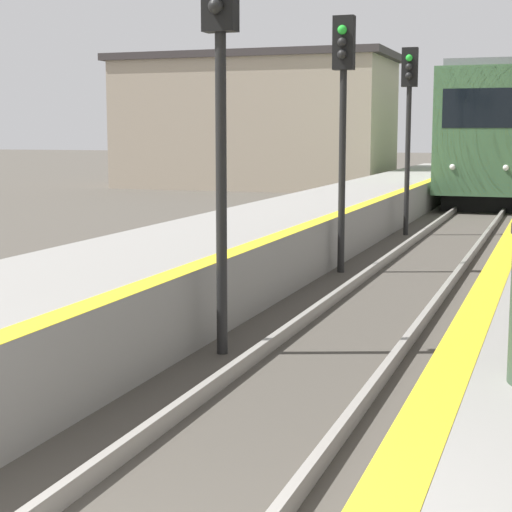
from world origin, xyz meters
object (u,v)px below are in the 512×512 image
signal_near (220,72)px  signal_far (409,105)px  signal_mid (343,95)px  train (500,135)px

signal_near → signal_far: size_ratio=1.00×
signal_near → signal_mid: 5.89m
train → signal_far: size_ratio=3.95×
signal_near → signal_far: bearing=89.8°
signal_mid → signal_far: bearing=88.7°
train → signal_near: train is taller
signal_mid → train: bearing=86.3°
train → signal_far: (-1.16, -14.23, 0.73)m
signal_far → signal_mid: bearing=-91.3°
signal_mid → signal_far: (0.14, 5.89, 0.00)m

